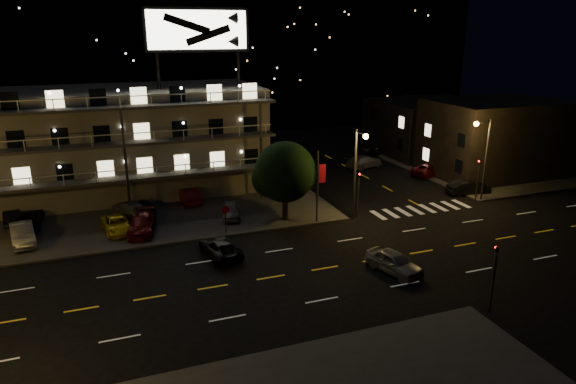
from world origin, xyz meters
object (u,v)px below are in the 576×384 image
object	(u,v)px
lot_car_2	(117,224)
lot_car_4	(231,210)
lot_car_7	(130,209)
road_car_east	(394,262)
road_car_west	(220,247)
tree	(284,174)
side_car_0	(469,188)

from	to	relation	value
lot_car_2	lot_car_4	xyz separation A→B (m)	(9.58, 0.01, 0.03)
lot_car_2	lot_car_7	bearing A→B (deg)	61.57
road_car_east	road_car_west	bearing A→B (deg)	131.55
lot_car_4	road_car_east	bearing A→B (deg)	-48.24
lot_car_7	tree	bearing A→B (deg)	134.84
lot_car_2	road_car_east	bearing A→B (deg)	-47.29
tree	road_car_east	distance (m)	13.16
tree	lot_car_7	bearing A→B (deg)	156.86
lot_car_4	road_car_west	world-z (taller)	lot_car_4
road_car_west	road_car_east	bearing A→B (deg)	139.33
lot_car_2	side_car_0	size ratio (longest dim) A/B	1.02
lot_car_2	road_car_west	xyz separation A→B (m)	(6.94, -7.23, -0.11)
lot_car_7	road_car_east	world-z (taller)	lot_car_7
lot_car_7	road_car_east	size ratio (longest dim) A/B	1.07
tree	side_car_0	bearing A→B (deg)	1.35
road_car_west	side_car_0	bearing A→B (deg)	-175.89
lot_car_7	road_car_west	world-z (taller)	lot_car_7
lot_car_7	road_car_west	bearing A→B (deg)	95.84
lot_car_4	road_car_east	distance (m)	16.19
side_car_0	road_car_west	xyz separation A→B (m)	(-27.08, -5.79, -0.06)
tree	lot_car_2	distance (m)	14.49
lot_car_4	road_car_west	size ratio (longest dim) A/B	0.80
tree	road_car_east	size ratio (longest dim) A/B	1.58
lot_car_4	side_car_0	xyz separation A→B (m)	(24.43, -1.44, -0.08)
tree	lot_car_4	xyz separation A→B (m)	(-4.36, 1.92, -3.45)
road_car_east	road_car_west	size ratio (longest dim) A/B	0.93
lot_car_2	road_car_east	size ratio (longest dim) A/B	1.01
lot_car_7	road_car_west	size ratio (longest dim) A/B	0.99
lot_car_2	road_car_west	distance (m)	10.02
lot_car_4	lot_car_2	bearing A→B (deg)	-167.81
lot_car_2	side_car_0	distance (m)	34.05
side_car_0	road_car_west	bearing A→B (deg)	110.70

